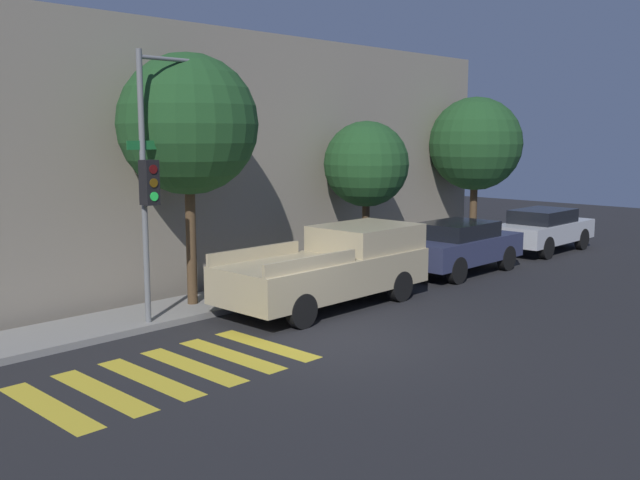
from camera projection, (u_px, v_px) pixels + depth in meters
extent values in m
plane|color=black|center=(336.00, 342.00, 13.90)|extent=(60.00, 60.00, 0.00)
cube|color=gray|center=(207.00, 304.00, 16.69)|extent=(26.00, 1.79, 0.14)
cube|color=gray|center=(106.00, 159.00, 19.14)|extent=(26.00, 6.00, 6.68)
cube|color=gold|center=(49.00, 407.00, 10.56)|extent=(0.45, 2.60, 0.00)
cube|color=gold|center=(102.00, 392.00, 11.18)|extent=(0.45, 2.60, 0.00)
cube|color=gold|center=(149.00, 378.00, 11.80)|extent=(0.45, 2.60, 0.00)
cube|color=gold|center=(192.00, 366.00, 12.42)|extent=(0.45, 2.60, 0.00)
cube|color=gold|center=(231.00, 355.00, 13.04)|extent=(0.45, 2.60, 0.00)
cube|color=gold|center=(266.00, 345.00, 13.65)|extent=(0.45, 2.60, 0.00)
cylinder|color=slate|center=(144.00, 193.00, 14.41)|extent=(0.12, 0.12, 5.67)
cube|color=black|center=(149.00, 183.00, 14.24)|extent=(0.30, 0.30, 0.90)
cylinder|color=#4C0C0C|center=(153.00, 169.00, 14.09)|extent=(0.18, 0.02, 0.18)
cylinder|color=#593D0A|center=(154.00, 183.00, 14.13)|extent=(0.18, 0.02, 0.18)
cylinder|color=#26E54C|center=(154.00, 196.00, 14.17)|extent=(0.18, 0.02, 0.18)
cube|color=#19662D|center=(142.00, 145.00, 14.27)|extent=(0.70, 0.02, 0.18)
cylinder|color=slate|center=(171.00, 59.00, 14.55)|extent=(1.51, 0.08, 0.08)
sphere|color=#F9E5B2|center=(201.00, 67.00, 15.11)|extent=(0.36, 0.36, 0.36)
cube|color=tan|center=(324.00, 274.00, 16.58)|extent=(5.40, 2.05, 0.82)
cube|color=tan|center=(366.00, 237.00, 17.53)|extent=(2.43, 1.88, 0.61)
cube|color=tan|center=(255.00, 253.00, 16.15)|extent=(2.70, 0.08, 0.28)
cube|color=tan|center=(311.00, 263.00, 14.92)|extent=(2.70, 0.08, 0.28)
cylinder|color=black|center=(343.00, 276.00, 18.47)|extent=(0.74, 0.22, 0.74)
cylinder|color=black|center=(400.00, 286.00, 17.20)|extent=(0.74, 0.22, 0.74)
cylinder|color=black|center=(244.00, 297.00, 16.08)|extent=(0.74, 0.22, 0.74)
cylinder|color=black|center=(302.00, 311.00, 14.80)|extent=(0.74, 0.22, 0.74)
cube|color=#2D3351|center=(459.00, 249.00, 20.64)|extent=(4.29, 1.80, 0.69)
cube|color=black|center=(457.00, 230.00, 20.48)|extent=(2.23, 1.58, 0.44)
cylinder|color=black|center=(460.00, 252.00, 22.19)|extent=(0.74, 0.22, 0.74)
cylinder|color=black|center=(507.00, 258.00, 21.09)|extent=(0.74, 0.22, 0.74)
cylinder|color=black|center=(408.00, 263.00, 20.30)|extent=(0.74, 0.22, 0.74)
cylinder|color=black|center=(457.00, 270.00, 19.19)|extent=(0.74, 0.22, 0.74)
cube|color=#B7BABF|center=(544.00, 232.00, 24.41)|extent=(4.32, 1.73, 0.65)
cube|color=black|center=(543.00, 216.00, 24.25)|extent=(2.25, 1.52, 0.45)
cylinder|color=black|center=(540.00, 235.00, 25.95)|extent=(0.74, 0.22, 0.74)
cylinder|color=black|center=(582.00, 239.00, 24.89)|extent=(0.74, 0.22, 0.74)
cylinder|color=black|center=(503.00, 243.00, 24.03)|extent=(0.74, 0.22, 0.74)
cylinder|color=black|center=(546.00, 248.00, 22.97)|extent=(0.74, 0.22, 0.74)
cylinder|color=#4C3823|center=(191.00, 244.00, 16.23)|extent=(0.23, 0.23, 3.05)
sphere|color=#1E4721|center=(188.00, 124.00, 15.83)|extent=(3.14, 3.14, 3.14)
cylinder|color=#42301E|center=(366.00, 234.00, 20.70)|extent=(0.22, 0.22, 2.24)
sphere|color=#1E4721|center=(366.00, 164.00, 20.40)|extent=(2.45, 2.45, 2.45)
cylinder|color=#4C3823|center=(473.00, 214.00, 24.83)|extent=(0.25, 0.25, 2.48)
sphere|color=#1E4721|center=(475.00, 144.00, 24.47)|extent=(3.19, 3.19, 3.19)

